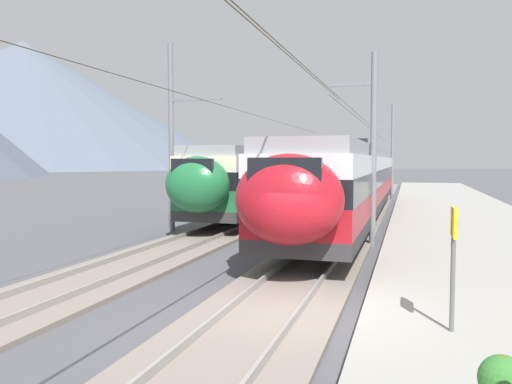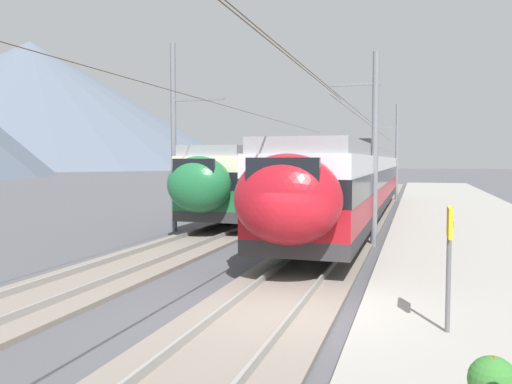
{
  "view_description": "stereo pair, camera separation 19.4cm",
  "coord_description": "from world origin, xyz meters",
  "px_view_note": "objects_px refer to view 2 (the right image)",
  "views": [
    {
      "loc": [
        -10.11,
        -1.98,
        3.23
      ],
      "look_at": [
        4.92,
        2.47,
        2.27
      ],
      "focal_mm": 36.32,
      "sensor_mm": 36.0,
      "label": 1
    },
    {
      "loc": [
        -10.05,
        -2.16,
        3.23
      ],
      "look_at": [
        4.92,
        2.47,
        2.27
      ],
      "focal_mm": 36.32,
      "sensor_mm": 36.0,
      "label": 2
    }
  ],
  "objects_px": {
    "catenary_mast_far_side": "(177,135)",
    "platform_sign": "(449,241)",
    "train_near_platform": "(355,180)",
    "catenary_mast_east": "(395,151)",
    "train_far_track": "(292,175)",
    "catenary_mast_mid": "(372,144)"
  },
  "relations": [
    {
      "from": "catenary_mast_mid",
      "to": "catenary_mast_far_side",
      "type": "bearing_deg",
      "value": 79.51
    },
    {
      "from": "catenary_mast_far_side",
      "to": "platform_sign",
      "type": "xyz_separation_m",
      "value": [
        -12.1,
        -10.84,
        -2.49
      ]
    },
    {
      "from": "train_far_track",
      "to": "platform_sign",
      "type": "height_order",
      "value": "train_far_track"
    },
    {
      "from": "train_near_platform",
      "to": "train_far_track",
      "type": "xyz_separation_m",
      "value": [
        7.88,
        5.2,
        0.0
      ]
    },
    {
      "from": "train_near_platform",
      "to": "platform_sign",
      "type": "bearing_deg",
      "value": -168.83
    },
    {
      "from": "train_near_platform",
      "to": "catenary_mast_east",
      "type": "height_order",
      "value": "catenary_mast_east"
    },
    {
      "from": "train_near_platform",
      "to": "train_far_track",
      "type": "relative_size",
      "value": 0.92
    },
    {
      "from": "catenary_mast_east",
      "to": "catenary_mast_far_side",
      "type": "height_order",
      "value": "catenary_mast_far_side"
    },
    {
      "from": "catenary_mast_mid",
      "to": "catenary_mast_far_side",
      "type": "distance_m",
      "value": 8.87
    },
    {
      "from": "train_near_platform",
      "to": "catenary_mast_mid",
      "type": "bearing_deg",
      "value": -169.35
    },
    {
      "from": "train_near_platform",
      "to": "catenary_mast_far_side",
      "type": "bearing_deg",
      "value": 128.48
    },
    {
      "from": "train_far_track",
      "to": "catenary_mast_far_side",
      "type": "height_order",
      "value": "catenary_mast_far_side"
    },
    {
      "from": "train_near_platform",
      "to": "catenary_mast_east",
      "type": "xyz_separation_m",
      "value": [
        15.51,
        -1.4,
        1.76
      ]
    },
    {
      "from": "train_far_track",
      "to": "catenary_mast_east",
      "type": "bearing_deg",
      "value": -40.87
    },
    {
      "from": "catenary_mast_mid",
      "to": "platform_sign",
      "type": "bearing_deg",
      "value": -168.47
    },
    {
      "from": "catenary_mast_far_side",
      "to": "train_far_track",
      "type": "bearing_deg",
      "value": -8.76
    },
    {
      "from": "train_near_platform",
      "to": "catenary_mast_east",
      "type": "relative_size",
      "value": 0.65
    },
    {
      "from": "platform_sign",
      "to": "train_far_track",
      "type": "bearing_deg",
      "value": 18.71
    },
    {
      "from": "train_far_track",
      "to": "platform_sign",
      "type": "relative_size",
      "value": 15.97
    },
    {
      "from": "train_near_platform",
      "to": "platform_sign",
      "type": "height_order",
      "value": "train_near_platform"
    },
    {
      "from": "catenary_mast_mid",
      "to": "catenary_mast_east",
      "type": "xyz_separation_m",
      "value": [
        22.93,
        -0.01,
        0.16
      ]
    },
    {
      "from": "train_far_track",
      "to": "catenary_mast_mid",
      "type": "xyz_separation_m",
      "value": [
        -15.3,
        -6.59,
        1.6
      ]
    }
  ]
}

